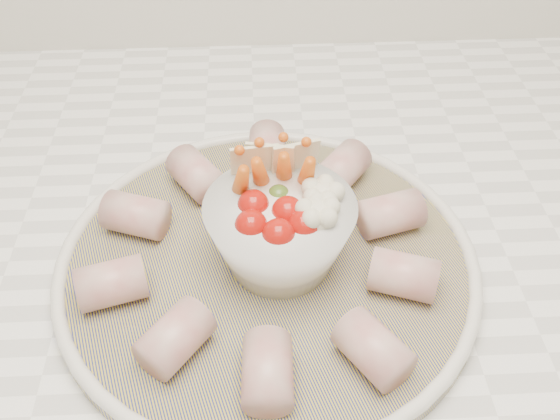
{
  "coord_description": "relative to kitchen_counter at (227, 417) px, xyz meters",
  "views": [
    {
      "loc": [
        0.06,
        0.97,
        1.34
      ],
      "look_at": [
        0.08,
        1.34,
        1.0
      ],
      "focal_mm": 40.0,
      "sensor_mm": 36.0,
      "label": 1
    }
  ],
  "objects": [
    {
      "name": "kitchen_counter",
      "position": [
        0.0,
        0.0,
        0.0
      ],
      "size": [
        2.04,
        0.62,
        0.92
      ],
      "color": "beige",
      "rests_on": "ground"
    },
    {
      "name": "serving_platter",
      "position": [
        0.06,
        -0.11,
        0.47
      ],
      "size": [
        0.46,
        0.46,
        0.02
      ],
      "color": "navy",
      "rests_on": "kitchen_counter"
    },
    {
      "name": "cured_meat_rolls",
      "position": [
        0.06,
        -0.11,
        0.49
      ],
      "size": [
        0.3,
        0.31,
        0.04
      ],
      "color": "#B35452",
      "rests_on": "serving_platter"
    },
    {
      "name": "veggie_bowl",
      "position": [
        0.08,
        -0.11,
        0.51
      ],
      "size": [
        0.13,
        0.13,
        0.1
      ],
      "color": "white",
      "rests_on": "serving_platter"
    }
  ]
}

